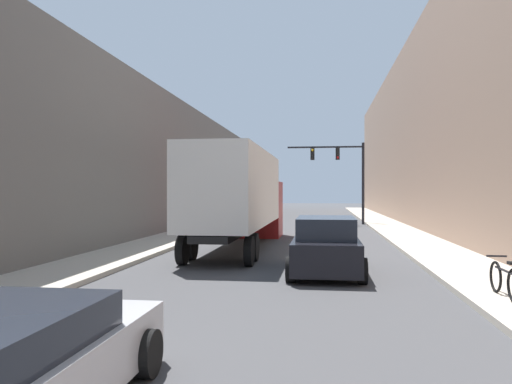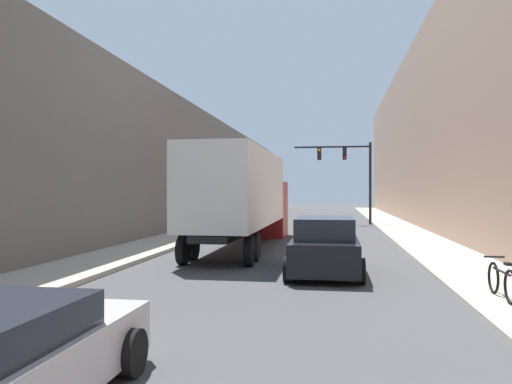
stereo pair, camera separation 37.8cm
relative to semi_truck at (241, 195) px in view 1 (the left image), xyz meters
name	(u,v)px [view 1 (the left image)]	position (x,y,z in m)	size (l,w,h in m)	color
sidewalk_right	(398,231)	(7.96, 8.98, -2.22)	(2.62, 80.00, 0.15)	#B2A899
sidewalk_left	(201,229)	(-4.01, 8.98, -2.22)	(2.62, 80.00, 0.15)	#B2A899
building_right	(474,123)	(12.27, 8.98, 4.15)	(6.00, 80.00, 12.89)	#997A66
building_left	(135,165)	(-8.33, 8.98, 1.82)	(6.00, 80.00, 8.24)	#66605B
semi_truck	(241,195)	(0.00, 0.00, 0.00)	(2.56, 13.18, 4.09)	silver
sedan_car	(7,371)	(0.30, -16.76, -1.67)	(2.06, 4.54, 1.27)	#B7B7BC
suv_car	(326,246)	(3.62, -6.29, -1.50)	(2.16, 4.74, 1.69)	black
traffic_signal_gantry	(345,168)	(5.16, 16.18, 1.88)	(5.70, 0.35, 6.06)	black
parked_bicycle	(504,280)	(7.46, -10.00, -1.77)	(0.44, 1.82, 0.86)	black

